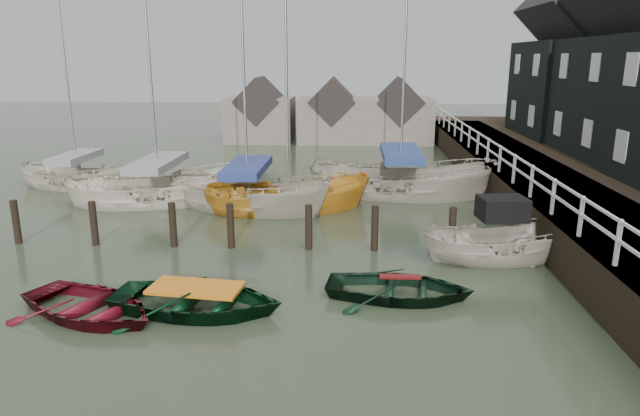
# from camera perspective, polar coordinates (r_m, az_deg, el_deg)

# --- Properties ---
(ground) EXTENTS (120.00, 120.00, 0.00)m
(ground) POSITION_cam_1_polar(r_m,az_deg,el_deg) (14.88, -6.71, -7.76)
(ground) COLOR #323B25
(ground) RESTS_ON ground
(pier) EXTENTS (3.04, 32.00, 2.70)m
(pier) POSITION_cam_1_polar(r_m,az_deg,el_deg) (25.00, 19.52, 2.50)
(pier) COLOR black
(pier) RESTS_ON ground
(mooring_pilings) EXTENTS (13.72, 0.22, 1.80)m
(mooring_pilings) POSITION_cam_1_polar(r_m,az_deg,el_deg) (17.69, -8.63, -2.40)
(mooring_pilings) COLOR black
(mooring_pilings) RESTS_ON ground
(far_sheds) EXTENTS (14.00, 4.08, 4.39)m
(far_sheds) POSITION_cam_1_polar(r_m,az_deg,el_deg) (39.72, 1.02, 9.33)
(far_sheds) COLOR #665B51
(far_sheds) RESTS_ON ground
(rowboat_red) EXTENTS (4.43, 3.96, 0.76)m
(rowboat_red) POSITION_cam_1_polar(r_m,az_deg,el_deg) (14.19, -21.93, -9.97)
(rowboat_red) COLOR #570C17
(rowboat_red) RESTS_ON ground
(rowboat_green) EXTENTS (4.34, 3.33, 0.84)m
(rowboat_green) POSITION_cam_1_polar(r_m,az_deg,el_deg) (13.71, -12.17, -10.06)
(rowboat_green) COLOR black
(rowboat_green) RESTS_ON ground
(rowboat_dkgreen) EXTENTS (3.85, 2.95, 0.74)m
(rowboat_dkgreen) POSITION_cam_1_polar(r_m,az_deg,el_deg) (14.27, 7.92, -8.82)
(rowboat_dkgreen) COLOR black
(rowboat_dkgreen) RESTS_ON ground
(motorboat) EXTENTS (4.73, 2.26, 2.71)m
(motorboat) POSITION_cam_1_polar(r_m,az_deg,el_deg) (17.34, 17.54, -4.74)
(motorboat) COLOR #BDB6A2
(motorboat) RESTS_ON ground
(sailboat_a) EXTENTS (7.56, 4.36, 11.27)m
(sailboat_a) POSITION_cam_1_polar(r_m,az_deg,el_deg) (23.91, -15.72, 0.67)
(sailboat_a) COLOR beige
(sailboat_a) RESTS_ON ground
(sailboat_b) EXTENTS (7.53, 5.04, 12.55)m
(sailboat_b) POSITION_cam_1_polar(r_m,az_deg,el_deg) (22.30, -7.19, 0.12)
(sailboat_b) COLOR beige
(sailboat_b) RESTS_ON ground
(sailboat_c) EXTENTS (6.71, 3.69, 11.28)m
(sailboat_c) POSITION_cam_1_polar(r_m,az_deg,el_deg) (21.96, -3.17, -0.15)
(sailboat_c) COLOR gold
(sailboat_c) RESTS_ON ground
(sailboat_d) EXTENTS (8.27, 4.26, 13.73)m
(sailboat_d) POSITION_cam_1_polar(r_m,az_deg,el_deg) (24.52, 7.97, 1.43)
(sailboat_d) COLOR #BDB3A2
(sailboat_d) RESTS_ON ground
(sailboat_e) EXTENTS (6.29, 3.60, 10.01)m
(sailboat_e) POSITION_cam_1_polar(r_m,az_deg,el_deg) (27.98, -22.99, 2.06)
(sailboat_e) COLOR beige
(sailboat_e) RESTS_ON ground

